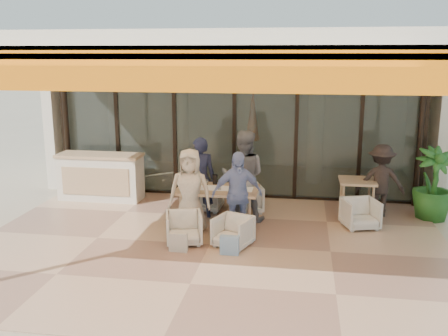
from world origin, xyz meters
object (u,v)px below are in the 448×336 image
object	(u,v)px
side_chair	(360,212)
standing_woman	(381,181)
chair_far_left	(205,194)
chair_far_right	(246,197)
host_counter	(101,177)
diner_cream	(190,192)
diner_navy	(200,178)
dining_table	(217,191)
diner_periwinkle	(237,195)
chair_near_left	(184,227)
potted_palm	(433,184)
side_table	(357,185)
chair_near_right	(233,230)
diner_grey	(243,176)

from	to	relation	value
side_chair	standing_woman	size ratio (longest dim) A/B	0.43
chair_far_left	chair_far_right	world-z (taller)	chair_far_left
host_counter	diner_cream	bearing A→B (deg)	-36.23
chair_far_left	diner_navy	world-z (taller)	diner_navy
diner_cream	diner_navy	bearing A→B (deg)	87.88
chair_far_left	dining_table	bearing A→B (deg)	115.39
diner_navy	chair_far_right	bearing A→B (deg)	-160.85
dining_table	diner_periwinkle	bearing A→B (deg)	-46.97
chair_far_right	chair_near_left	size ratio (longest dim) A/B	1.05
diner_navy	chair_far_left	bearing A→B (deg)	-101.62
potted_palm	dining_table	bearing A→B (deg)	-164.94
chair_far_left	standing_woman	distance (m)	3.51
host_counter	side_table	size ratio (longest dim) A/B	2.48
chair_near_right	side_table	world-z (taller)	side_table
dining_table	diner_navy	distance (m)	0.62
chair_near_left	side_table	xyz separation A→B (m)	(3.04, 2.01, 0.33)
side_table	diner_cream	bearing A→B (deg)	-153.53
side_chair	host_counter	bearing A→B (deg)	152.38
chair_near_left	diner_periwinkle	size ratio (longest dim) A/B	0.40
chair_near_left	side_chair	distance (m)	3.29
chair_near_left	diner_grey	size ratio (longest dim) A/B	0.35
chair_near_right	side_table	xyz separation A→B (m)	(2.20, 2.01, 0.35)
side_table	standing_woman	world-z (taller)	standing_woman
chair_near_left	chair_near_right	distance (m)	0.84
diner_grey	side_chair	size ratio (longest dim) A/B	2.85
diner_periwinkle	side_chair	xyz separation A→B (m)	(2.20, 0.76, -0.46)
dining_table	diner_periwinkle	xyz separation A→B (m)	(0.43, -0.46, 0.08)
chair_near_right	potted_palm	distance (m)	4.19
host_counter	diner_navy	xyz separation A→B (m)	(2.42, -0.87, 0.28)
chair_far_right	chair_near_right	distance (m)	1.90
host_counter	standing_woman	world-z (taller)	standing_woman
diner_cream	side_chair	world-z (taller)	diner_cream
chair_far_left	diner_grey	distance (m)	1.12
chair_far_left	side_chair	size ratio (longest dim) A/B	1.11
host_counter	chair_far_right	world-z (taller)	host_counter
side_chair	chair_far_left	bearing A→B (deg)	150.99
host_counter	diner_periwinkle	size ratio (longest dim) A/B	1.20
chair_far_left	potted_palm	bearing A→B (deg)	-176.41
side_table	potted_palm	xyz separation A→B (m)	(1.43, 0.04, 0.07)
diner_navy	side_chair	bearing A→B (deg)	165.79
chair_far_left	side_table	distance (m)	3.05
host_counter	side_chair	distance (m)	5.55
host_counter	potted_palm	world-z (taller)	potted_palm
side_table	potted_palm	world-z (taller)	potted_palm
host_counter	diner_cream	xyz separation A→B (m)	(2.42, -1.77, 0.25)
chair_near_right	diner_grey	world-z (taller)	diner_grey
diner_cream	chair_near_left	bearing A→B (deg)	-92.12
chair_far_right	diner_cream	bearing A→B (deg)	40.12
chair_far_left	diner_cream	size ratio (longest dim) A/B	0.44
chair_far_left	chair_near_left	distance (m)	1.90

